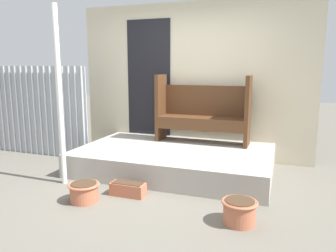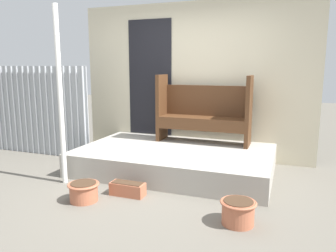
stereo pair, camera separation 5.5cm
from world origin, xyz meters
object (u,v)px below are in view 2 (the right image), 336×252
object	(u,v)px
support_post	(60,97)
flower_pot_middle	(238,211)
flower_pot_left	(84,191)
planter_box_rect	(128,189)
bench	(204,110)

from	to	relation	value
support_post	flower_pot_middle	world-z (taller)	support_post
flower_pot_left	flower_pot_middle	xyz separation A→B (m)	(1.77, 0.05, 0.01)
support_post	planter_box_rect	distance (m)	1.48
flower_pot_left	planter_box_rect	bearing A→B (deg)	39.35
support_post	flower_pot_left	xyz separation A→B (m)	(0.60, -0.43, -1.04)
flower_pot_middle	planter_box_rect	xyz separation A→B (m)	(-1.37, 0.28, -0.05)
support_post	flower_pot_middle	distance (m)	2.61
flower_pot_middle	bench	bearing A→B (deg)	113.75
flower_pot_middle	planter_box_rect	size ratio (longest dim) A/B	0.85
bench	flower_pot_left	size ratio (longest dim) A/B	4.06
flower_pot_left	planter_box_rect	size ratio (longest dim) A/B	0.86
bench	planter_box_rect	xyz separation A→B (m)	(-0.50, -1.70, -0.78)
flower_pot_left	flower_pot_middle	distance (m)	1.77
support_post	flower_pot_middle	size ratio (longest dim) A/B	6.39
bench	planter_box_rect	distance (m)	1.94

